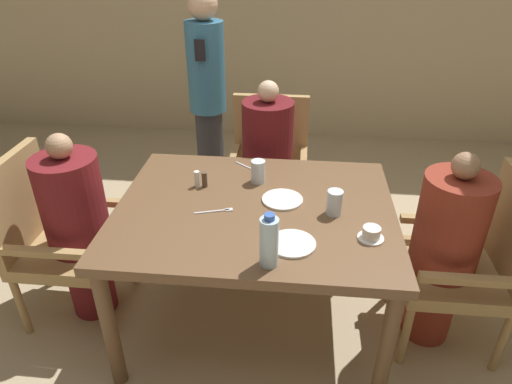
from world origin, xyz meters
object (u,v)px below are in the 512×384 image
Objects in this scene: chair_far_side at (269,164)px; diner_in_far_chair at (267,164)px; water_bottle at (269,241)px; glass_tall_near at (335,202)px; diner_in_left_chair at (78,227)px; chair_right_side at (473,259)px; diner_in_right_chair at (444,250)px; plate_main_right at (292,244)px; teacup_with_saucer at (371,234)px; plate_main_left at (282,200)px; standing_host at (208,96)px; glass_tall_mid at (258,171)px; chair_left_side at (54,234)px.

chair_far_side is 0.84× the size of diner_in_far_chair.
glass_tall_near is at bearing 55.32° from water_bottle.
diner_in_left_chair is 1.14m from water_bottle.
diner_in_far_chair is 1.24m from water_bottle.
diner_in_right_chair is at bearing 180.00° from chair_right_side.
plate_main_right is (-0.88, -0.29, 0.24)m from chair_right_side.
diner_in_left_chair is at bearing 165.47° from plate_main_right.
glass_tall_near is (-0.15, 0.19, 0.03)m from teacup_with_saucer.
plate_main_right is at bearing -125.16° from glass_tall_near.
chair_far_side is at bearing 98.80° from plate_main_right.
diner_in_far_chair is at bearing 100.21° from plate_main_left.
water_bottle is 1.94× the size of glass_tall_near.
glass_tall_near is at bearing -177.40° from diner_in_right_chair.
diner_in_left_chair reaches higher than chair_right_side.
water_bottle is (-0.97, -0.42, 0.35)m from chair_right_side.
glass_tall_near is (0.85, -1.33, -0.04)m from standing_host.
diner_in_far_chair is 1.33m from chair_right_side.
diner_in_left_chair is 1.84m from diner_in_right_chair.
standing_host is 7.76× the size of plate_main_left.
plate_main_left is 0.23m from glass_tall_mid.
plate_main_right is at bearing -167.13° from teacup_with_saucer.
chair_left_side is 4.65× the size of plate_main_right.
standing_host reaches higher than glass_tall_mid.
plate_main_right is 1.66× the size of glass_tall_mid.
glass_tall_near is at bearing -1.10° from diner_in_left_chair.
teacup_with_saucer is 0.24m from glass_tall_near.
teacup_with_saucer reaches higher than plate_main_right.
standing_host is 1.73m from plate_main_right.
chair_far_side is at bearing 139.02° from chair_right_side.
plate_main_right is (0.19, -1.22, 0.24)m from chair_far_side.
diner_in_right_chair is at bearing -40.30° from diner_in_far_chair.
chair_right_side reaches higher than glass_tall_mid.
diner_in_left_chair is at bearing -139.70° from diner_in_far_chair.
standing_host is at bearing 132.57° from diner_in_far_chair.
plate_main_right is 1.76× the size of teacup_with_saucer.
teacup_with_saucer is 0.48× the size of water_bottle.
chair_left_side is 1.47m from glass_tall_near.
glass_tall_near reaches higher than plate_main_right.
diner_in_right_chair reaches higher than water_bottle.
glass_tall_mid is (0.47, -1.05, -0.04)m from standing_host.
diner_in_left_chair reaches higher than chair_left_side.
chair_right_side is 7.73× the size of glass_tall_near.
diner_in_far_chair reaches higher than water_bottle.
plate_main_left is at bearing -63.85° from standing_host.
diner_in_far_chair is 5.57× the size of plate_main_right.
glass_tall_mid is at bearing -90.90° from diner_in_far_chair.
glass_tall_mid is (-0.01, -0.68, 0.30)m from chair_far_side.
diner_in_far_chair is 0.72× the size of standing_host.
water_bottle is (0.58, -1.72, 0.01)m from standing_host.
chair_left_side is 1.47m from standing_host.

